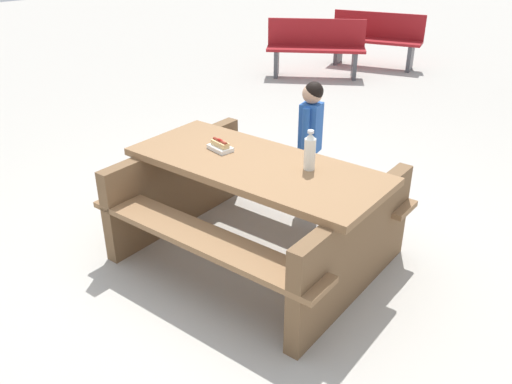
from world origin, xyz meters
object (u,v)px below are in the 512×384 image
picnic_table (256,202)px  hotdog_tray (220,146)px  child_in_coat (311,128)px  soda_bottle (310,151)px  park_bench_near (376,38)px  park_bench_mid (316,47)px

picnic_table → hotdog_tray: 0.47m
picnic_table → child_in_coat: 0.97m
soda_bottle → child_in_coat: child_in_coat is taller
picnic_table → hotdog_tray: bearing=8.4°
picnic_table → child_in_coat: (0.33, -0.88, 0.24)m
park_bench_near → soda_bottle: bearing=123.1°
child_in_coat → park_bench_mid: bearing=-47.7°
picnic_table → park_bench_mid: (3.19, -4.02, 0.00)m
soda_bottle → park_bench_near: bearing=-56.9°
park_bench_mid → soda_bottle: bearing=132.4°
hotdog_tray → park_bench_near: bearing=-63.4°
picnic_table → park_bench_near: bearing=-60.4°
picnic_table → hotdog_tray: size_ratio=11.21×
soda_bottle → child_in_coat: size_ratio=0.25×
park_bench_near → park_bench_mid: (0.21, 1.21, 0.00)m
hotdog_tray → park_bench_mid: 4.99m
park_bench_mid → park_bench_near: bearing=-100.1°
picnic_table → park_bench_mid: park_bench_mid is taller
picnic_table → child_in_coat: child_in_coat is taller
picnic_table → park_bench_mid: size_ratio=1.49×
soda_bottle → park_bench_near: size_ratio=0.18×
child_in_coat → park_bench_mid: child_in_coat is taller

